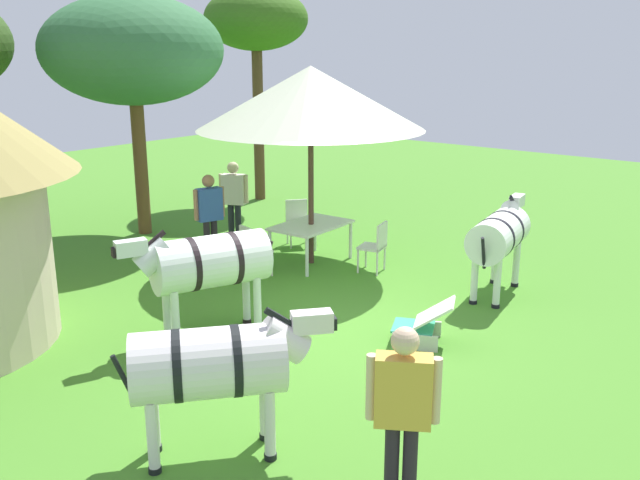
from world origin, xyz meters
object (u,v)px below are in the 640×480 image
object	(u,v)px
striped_lounge_chair	(422,325)
acacia_tree_right_background	(256,22)
patio_chair_east_end	(376,244)
zebra_by_umbrella	(214,364)
zebra_toward_hut	(207,263)
shade_umbrella	(311,98)
standing_watcher	(403,405)
guest_behind_table	(210,211)
zebra_nearest_camera	(500,235)
acacia_tree_far_lawn	(133,51)
patio_chair_near_hut	(252,248)
patio_chair_near_lawn	(298,219)
patio_dining_table	(311,228)
guest_beside_umbrella	(234,195)

from	to	relation	value
striped_lounge_chair	acacia_tree_right_background	size ratio (longest dim) A/B	0.18
patio_chair_east_end	zebra_by_umbrella	bearing A→B (deg)	-174.26
zebra_toward_hut	acacia_tree_right_background	xyz separation A→B (m)	(6.91, 5.61, 3.37)
shade_umbrella	standing_watcher	world-z (taller)	shade_umbrella
shade_umbrella	guest_behind_table	size ratio (longest dim) A/B	2.42
zebra_nearest_camera	acacia_tree_far_lawn	bearing A→B (deg)	179.62
striped_lounge_chair	acacia_tree_right_background	distance (m)	10.45
patio_chair_near_hut	patio_chair_east_end	size ratio (longest dim) A/B	1.00
patio_chair_near_hut	guest_behind_table	world-z (taller)	guest_behind_table
striped_lounge_chair	zebra_by_umbrella	world-z (taller)	zebra_by_umbrella
zebra_by_umbrella	acacia_tree_far_lawn	xyz separation A→B (m)	(4.82, 7.41, 2.80)
zebra_nearest_camera	patio_chair_near_lawn	bearing A→B (deg)	168.20
zebra_toward_hut	acacia_tree_far_lawn	bearing A→B (deg)	-6.96
zebra_nearest_camera	acacia_tree_right_background	xyz separation A→B (m)	(2.83, 7.95, 3.44)
guest_behind_table	standing_watcher	size ratio (longest dim) A/B	0.96
patio_dining_table	guest_behind_table	xyz separation A→B (m)	(-1.21, 1.38, 0.34)
patio_chair_east_end	zebra_nearest_camera	xyz separation A→B (m)	(0.30, -2.15, 0.47)
patio_dining_table	standing_watcher	xyz separation A→B (m)	(-5.05, -5.16, 0.38)
guest_beside_umbrella	zebra_toward_hut	world-z (taller)	guest_beside_umbrella
patio_dining_table	patio_chair_near_lawn	xyz separation A→B (m)	(0.79, 1.00, -0.14)
patio_chair_east_end	striped_lounge_chair	bearing A→B (deg)	-147.90
striped_lounge_chair	guest_beside_umbrella	bearing A→B (deg)	46.66
zebra_by_umbrella	zebra_toward_hut	xyz separation A→B (m)	(1.94, 2.22, 0.09)
patio_chair_near_lawn	patio_dining_table	bearing A→B (deg)	90.00
patio_dining_table	guest_beside_umbrella	distance (m)	1.99
guest_behind_table	patio_dining_table	bearing A→B (deg)	-31.11
guest_behind_table	patio_chair_near_lawn	bearing A→B (deg)	6.97
zebra_nearest_camera	acacia_tree_far_lawn	distance (m)	8.11
shade_umbrella	zebra_nearest_camera	distance (m)	3.99
standing_watcher	zebra_by_umbrella	size ratio (longest dim) A/B	0.97
acacia_tree_far_lawn	patio_chair_near_lawn	bearing A→B (deg)	-66.23
zebra_nearest_camera	guest_beside_umbrella	bearing A→B (deg)	177.32
standing_watcher	zebra_nearest_camera	size ratio (longest dim) A/B	0.80
patio_dining_table	acacia_tree_right_background	world-z (taller)	acacia_tree_right_background
guest_beside_umbrella	acacia_tree_far_lawn	world-z (taller)	acacia_tree_far_lawn
patio_chair_east_end	zebra_by_umbrella	size ratio (longest dim) A/B	0.51
zebra_by_umbrella	acacia_tree_right_background	world-z (taller)	acacia_tree_right_background
striped_lounge_chair	standing_watcher	bearing A→B (deg)	-176.91
patio_dining_table	zebra_by_umbrella	bearing A→B (deg)	-148.85
patio_chair_near_lawn	standing_watcher	distance (m)	8.50
patio_chair_east_end	zebra_nearest_camera	distance (m)	2.22
guest_behind_table	zebra_toward_hut	world-z (taller)	guest_behind_table
shade_umbrella	patio_dining_table	world-z (taller)	shade_umbrella
patio_dining_table	striped_lounge_chair	world-z (taller)	patio_dining_table
patio_dining_table	standing_watcher	world-z (taller)	standing_watcher
guest_behind_table	acacia_tree_right_background	distance (m)	6.58
patio_chair_east_end	zebra_toward_hut	xyz separation A→B (m)	(-3.79, 0.18, 0.54)
shade_umbrella	patio_dining_table	xyz separation A→B (m)	(0.00, 0.00, -2.34)
guest_beside_umbrella	guest_behind_table	size ratio (longest dim) A/B	1.01
standing_watcher	zebra_nearest_camera	xyz separation A→B (m)	(5.65, 1.77, -0.05)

